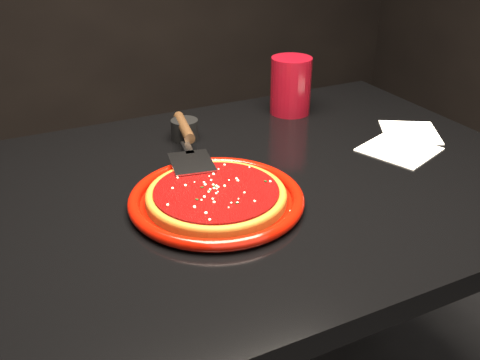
# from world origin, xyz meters

# --- Properties ---
(table) EXTENTS (1.20, 0.80, 0.75)m
(table) POSITION_xyz_m (0.00, 0.00, 0.38)
(table) COLOR black
(table) RESTS_ON floor
(plate) EXTENTS (0.31, 0.31, 0.02)m
(plate) POSITION_xyz_m (-0.07, -0.06, 0.76)
(plate) COLOR #6C0802
(plate) RESTS_ON table
(pizza_crust) EXTENTS (0.25, 0.25, 0.01)m
(pizza_crust) POSITION_xyz_m (-0.07, -0.06, 0.76)
(pizza_crust) COLOR brown
(pizza_crust) RESTS_ON plate
(pizza_crust_rim) EXTENTS (0.25, 0.25, 0.02)m
(pizza_crust_rim) POSITION_xyz_m (-0.07, -0.06, 0.77)
(pizza_crust_rim) COLOR brown
(pizza_crust_rim) RESTS_ON plate
(pizza_sauce) EXTENTS (0.22, 0.22, 0.01)m
(pizza_sauce) POSITION_xyz_m (-0.07, -0.06, 0.78)
(pizza_sauce) COLOR #670605
(pizza_sauce) RESTS_ON plate
(parmesan_dusting) EXTENTS (0.21, 0.21, 0.01)m
(parmesan_dusting) POSITION_xyz_m (-0.07, -0.06, 0.78)
(parmesan_dusting) COLOR beige
(parmesan_dusting) RESTS_ON plate
(basil_flecks) EXTENTS (0.19, 0.19, 0.00)m
(basil_flecks) POSITION_xyz_m (-0.07, -0.06, 0.78)
(basil_flecks) COLOR black
(basil_flecks) RESTS_ON plate
(pizza_server) EXTENTS (0.15, 0.34, 0.02)m
(pizza_server) POSITION_xyz_m (-0.04, 0.13, 0.79)
(pizza_server) COLOR #B2B4B9
(pizza_server) RESTS_ON plate
(cup) EXTENTS (0.13, 0.13, 0.14)m
(cup) POSITION_xyz_m (0.28, 0.27, 0.82)
(cup) COLOR maroon
(cup) RESTS_ON table
(napkin_a) EXTENTS (0.18, 0.18, 0.00)m
(napkin_a) POSITION_xyz_m (0.37, -0.02, 0.75)
(napkin_a) COLOR white
(napkin_a) RESTS_ON table
(napkin_b) EXTENTS (0.17, 0.17, 0.00)m
(napkin_b) POSITION_xyz_m (0.46, 0.04, 0.75)
(napkin_b) COLOR white
(napkin_b) RESTS_ON table
(ramekin) EXTENTS (0.06, 0.06, 0.05)m
(ramekin) POSITION_xyz_m (-0.01, 0.23, 0.77)
(ramekin) COLOR black
(ramekin) RESTS_ON table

